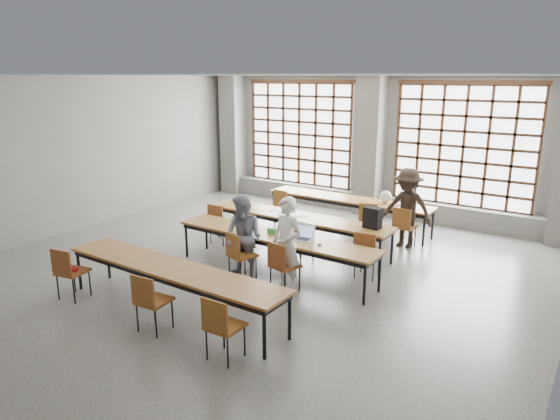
% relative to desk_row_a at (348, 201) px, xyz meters
% --- Properties ---
extents(floor, '(11.00, 11.00, 0.00)m').
position_rel_desk_row_a_xyz_m(floor, '(-0.18, -3.71, -0.66)').
color(floor, '#4D4D4B').
rests_on(floor, ground).
extents(ceiling, '(11.00, 11.00, 0.00)m').
position_rel_desk_row_a_xyz_m(ceiling, '(-0.18, -3.71, 2.84)').
color(ceiling, silver).
rests_on(ceiling, floor).
extents(wall_back, '(10.00, 0.00, 10.00)m').
position_rel_desk_row_a_xyz_m(wall_back, '(-0.18, 1.79, 1.09)').
color(wall_back, '#60605E').
rests_on(wall_back, floor).
extents(wall_left, '(0.00, 11.00, 11.00)m').
position_rel_desk_row_a_xyz_m(wall_left, '(-5.18, -3.71, 1.09)').
color(wall_left, '#60605E').
rests_on(wall_left, floor).
extents(column_left, '(0.60, 0.55, 3.50)m').
position_rel_desk_row_a_xyz_m(column_left, '(-4.68, 1.51, 1.09)').
color(column_left, '#585856').
rests_on(column_left, floor).
extents(column_mid, '(0.60, 0.55, 3.50)m').
position_rel_desk_row_a_xyz_m(column_mid, '(-0.18, 1.51, 1.09)').
color(column_mid, '#585856').
rests_on(column_mid, floor).
extents(window_left, '(3.32, 0.12, 3.00)m').
position_rel_desk_row_a_xyz_m(window_left, '(-2.43, 1.71, 1.24)').
color(window_left, white).
rests_on(window_left, wall_back).
extents(window_right, '(3.32, 0.12, 3.00)m').
position_rel_desk_row_a_xyz_m(window_right, '(2.07, 1.71, 1.24)').
color(window_right, white).
rests_on(window_right, wall_back).
extents(sill_ledge, '(9.80, 0.35, 0.50)m').
position_rel_desk_row_a_xyz_m(sill_ledge, '(-0.18, 1.59, -0.41)').
color(sill_ledge, '#585856').
rests_on(sill_ledge, floor).
extents(desk_row_a, '(4.00, 0.70, 0.73)m').
position_rel_desk_row_a_xyz_m(desk_row_a, '(0.00, 0.00, 0.00)').
color(desk_row_a, brown).
rests_on(desk_row_a, floor).
extents(desk_row_b, '(4.00, 0.70, 0.73)m').
position_rel_desk_row_a_xyz_m(desk_row_b, '(-0.16, -1.93, 0.00)').
color(desk_row_b, brown).
rests_on(desk_row_b, floor).
extents(desk_row_c, '(4.00, 0.70, 0.73)m').
position_rel_desk_row_a_xyz_m(desk_row_c, '(0.16, -3.26, 0.00)').
color(desk_row_c, brown).
rests_on(desk_row_c, floor).
extents(desk_row_d, '(4.00, 0.70, 0.73)m').
position_rel_desk_row_a_xyz_m(desk_row_d, '(-0.22, -5.40, 0.00)').
color(desk_row_d, brown).
rests_on(desk_row_d, floor).
extents(chair_back_left, '(0.45, 0.45, 0.88)m').
position_rel_desk_row_a_xyz_m(chair_back_left, '(-1.41, -0.63, -0.13)').
color(chair_back_left, brown).
rests_on(chair_back_left, floor).
extents(chair_back_mid, '(0.51, 0.51, 0.88)m').
position_rel_desk_row_a_xyz_m(chair_back_mid, '(0.82, -0.63, -0.13)').
color(chair_back_mid, brown).
rests_on(chair_back_mid, floor).
extents(chair_back_right, '(0.45, 0.45, 0.88)m').
position_rel_desk_row_a_xyz_m(chair_back_right, '(1.60, -0.63, -0.13)').
color(chair_back_right, brown).
rests_on(chair_back_right, floor).
extents(chair_mid_left, '(0.43, 0.44, 0.88)m').
position_rel_desk_row_a_xyz_m(chair_mid_left, '(-1.76, -2.56, -0.13)').
color(chair_mid_left, brown).
rests_on(chair_mid_left, floor).
extents(chair_mid_centre, '(0.49, 0.49, 0.88)m').
position_rel_desk_row_a_xyz_m(chair_mid_centre, '(0.22, -2.56, -0.13)').
color(chair_mid_centre, brown).
rests_on(chair_mid_centre, floor).
extents(chair_mid_right, '(0.45, 0.46, 0.88)m').
position_rel_desk_row_a_xyz_m(chair_mid_right, '(1.65, -2.56, -0.13)').
color(chair_mid_right, brown).
rests_on(chair_mid_right, floor).
extents(chair_front_left, '(0.52, 0.52, 0.88)m').
position_rel_desk_row_a_xyz_m(chair_front_left, '(-0.16, -3.88, -0.13)').
color(chair_front_left, brown).
rests_on(chair_front_left, floor).
extents(chair_front_right, '(0.50, 0.51, 0.88)m').
position_rel_desk_row_a_xyz_m(chair_front_right, '(0.74, -3.88, -0.13)').
color(chair_front_right, brown).
rests_on(chair_front_right, floor).
extents(chair_near_left, '(0.49, 0.49, 0.88)m').
position_rel_desk_row_a_xyz_m(chair_near_left, '(-1.91, -6.02, -0.13)').
color(chair_near_left, brown).
rests_on(chair_near_left, floor).
extents(chair_near_mid, '(0.46, 0.46, 0.88)m').
position_rel_desk_row_a_xyz_m(chair_near_mid, '(-0.01, -6.02, -0.13)').
color(chair_near_mid, brown).
rests_on(chair_near_mid, floor).
extents(chair_near_right, '(0.43, 0.43, 0.88)m').
position_rel_desk_row_a_xyz_m(chair_near_right, '(1.28, -6.02, -0.13)').
color(chair_near_right, brown).
rests_on(chair_near_right, floor).
extents(student_male, '(0.64, 0.48, 1.61)m').
position_rel_desk_row_a_xyz_m(student_male, '(0.76, -3.76, 0.14)').
color(student_male, white).
rests_on(student_male, floor).
extents(student_female, '(0.74, 0.58, 1.51)m').
position_rel_desk_row_a_xyz_m(student_female, '(-0.14, -3.76, 0.09)').
color(student_female, '#182348').
rests_on(student_female, floor).
extents(student_back, '(1.09, 0.65, 1.67)m').
position_rel_desk_row_a_xyz_m(student_back, '(1.60, -0.50, 0.17)').
color(student_back, black).
rests_on(student_back, floor).
extents(laptop_front, '(0.38, 0.33, 0.26)m').
position_rel_desk_row_a_xyz_m(laptop_front, '(0.70, -3.15, 0.13)').
color(laptop_front, silver).
rests_on(laptop_front, desk_row_c).
extents(laptop_back, '(0.43, 0.39, 0.26)m').
position_rel_desk_row_a_xyz_m(laptop_back, '(1.37, 0.11, 0.13)').
color(laptop_back, silver).
rests_on(laptop_back, desk_row_a).
extents(mouse, '(0.11, 0.09, 0.04)m').
position_rel_desk_row_a_xyz_m(mouse, '(1.11, -3.28, 0.08)').
color(mouse, silver).
rests_on(mouse, desk_row_c).
extents(green_box, '(0.26, 0.15, 0.09)m').
position_rel_desk_row_a_xyz_m(green_box, '(0.11, -3.18, 0.11)').
color(green_box, green).
rests_on(green_box, desk_row_c).
extents(phone, '(0.13, 0.07, 0.01)m').
position_rel_desk_row_a_xyz_m(phone, '(0.34, -3.36, 0.07)').
color(phone, black).
rests_on(phone, desk_row_c).
extents(paper_sheet_a, '(0.35, 0.30, 0.00)m').
position_rel_desk_row_a_xyz_m(paper_sheet_a, '(-0.76, -1.88, 0.07)').
color(paper_sheet_a, white).
rests_on(paper_sheet_a, desk_row_b).
extents(paper_sheet_b, '(0.31, 0.23, 0.00)m').
position_rel_desk_row_a_xyz_m(paper_sheet_b, '(-0.46, -1.98, 0.07)').
color(paper_sheet_b, silver).
rests_on(paper_sheet_b, desk_row_b).
extents(paper_sheet_c, '(0.32, 0.25, 0.00)m').
position_rel_desk_row_a_xyz_m(paper_sheet_c, '(-0.06, -1.93, 0.07)').
color(paper_sheet_c, white).
rests_on(paper_sheet_c, desk_row_b).
extents(backpack, '(0.34, 0.23, 0.40)m').
position_rel_desk_row_a_xyz_m(backpack, '(1.44, -1.88, 0.27)').
color(backpack, black).
rests_on(backpack, desk_row_b).
extents(plastic_bag, '(0.31, 0.28, 0.29)m').
position_rel_desk_row_a_xyz_m(plastic_bag, '(0.90, 0.05, 0.21)').
color(plastic_bag, silver).
rests_on(plastic_bag, desk_row_a).
extents(red_pouch, '(0.21, 0.11, 0.06)m').
position_rel_desk_row_a_xyz_m(red_pouch, '(-1.92, -5.95, -0.16)').
color(red_pouch, maroon).
rests_on(red_pouch, chair_near_left).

